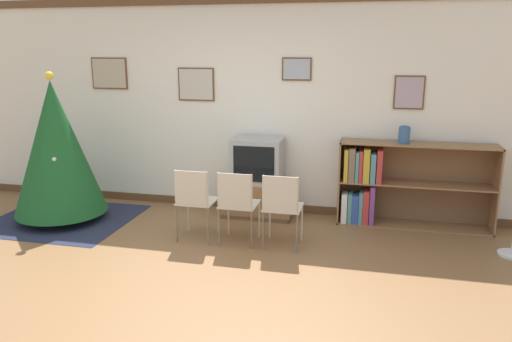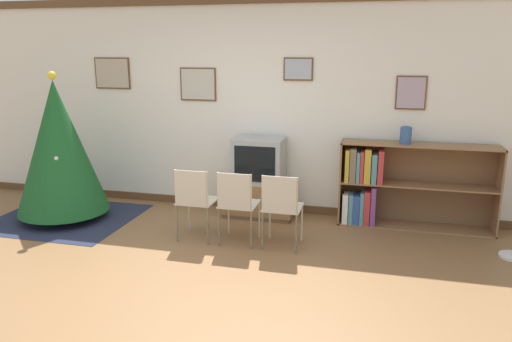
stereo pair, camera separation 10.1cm
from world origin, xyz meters
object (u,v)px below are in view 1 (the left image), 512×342
(christmas_tree, at_px, (56,148))
(vase, at_px, (404,134))
(tv_console, at_px, (258,199))
(folding_chair_center, at_px, (237,203))
(folding_chair_right, at_px, (282,206))
(television, at_px, (258,160))
(folding_chair_left, at_px, (195,200))
(bookshelf, at_px, (388,184))

(christmas_tree, relative_size, vase, 8.99)
(tv_console, bearing_deg, folding_chair_center, -90.00)
(christmas_tree, bearing_deg, folding_chair_right, -5.62)
(television, relative_size, folding_chair_center, 0.75)
(tv_console, xyz_separation_m, folding_chair_right, (0.48, -0.98, 0.25))
(folding_chair_left, height_order, vase, vase)
(folding_chair_left, bearing_deg, tv_console, 63.72)
(television, bearing_deg, tv_console, 90.00)
(folding_chair_left, height_order, folding_chair_right, same)
(vase, bearing_deg, christmas_tree, -169.69)
(folding_chair_left, distance_m, folding_chair_center, 0.48)
(folding_chair_left, distance_m, vase, 2.52)
(vase, bearing_deg, television, -178.65)
(folding_chair_right, bearing_deg, folding_chair_left, 180.00)
(television, xyz_separation_m, folding_chair_center, (0.00, -0.98, -0.25))
(christmas_tree, bearing_deg, folding_chair_left, -8.52)
(television, height_order, vase, vase)
(television, distance_m, folding_chair_right, 1.12)
(folding_chair_left, height_order, folding_chair_center, same)
(folding_chair_center, distance_m, folding_chair_right, 0.48)
(tv_console, xyz_separation_m, vase, (1.73, 0.04, 0.89))
(bookshelf, relative_size, vase, 8.85)
(tv_console, distance_m, folding_chair_center, 1.01)
(folding_chair_center, relative_size, folding_chair_right, 1.00)
(television, xyz_separation_m, bookshelf, (1.59, 0.06, -0.23))
(television, height_order, folding_chair_center, television)
(bookshelf, bearing_deg, folding_chair_left, -153.37)
(tv_console, xyz_separation_m, bookshelf, (1.59, 0.06, 0.27))
(television, height_order, folding_chair_right, television)
(christmas_tree, relative_size, folding_chair_left, 2.21)
(folding_chair_right, xyz_separation_m, vase, (1.25, 1.02, 0.64))
(christmas_tree, height_order, bookshelf, christmas_tree)
(tv_console, distance_m, folding_chair_right, 1.12)
(christmas_tree, xyz_separation_m, television, (2.33, 0.70, -0.18))
(tv_console, relative_size, folding_chair_center, 1.08)
(tv_console, height_order, vase, vase)
(tv_console, height_order, folding_chair_center, folding_chair_center)
(vase, bearing_deg, folding_chair_right, -140.78)
(folding_chair_left, bearing_deg, christmas_tree, 171.48)
(folding_chair_right, bearing_deg, christmas_tree, 174.38)
(folding_chair_left, bearing_deg, bookshelf, 26.63)
(tv_console, relative_size, folding_chair_left, 1.08)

